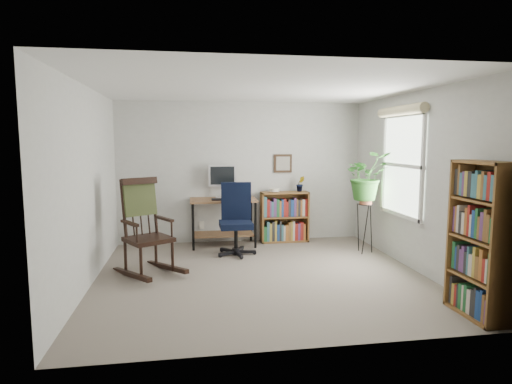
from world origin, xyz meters
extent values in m
cube|color=gray|center=(0.00, 0.00, 0.00)|extent=(4.20, 4.00, 0.00)
cube|color=white|center=(0.00, 0.00, 2.40)|extent=(4.20, 4.00, 0.00)
cube|color=#BCBCB7|center=(0.00, 2.00, 1.20)|extent=(4.20, 0.00, 2.40)
cube|color=#BCBCB7|center=(0.00, -2.00, 1.20)|extent=(4.20, 0.00, 2.40)
cube|color=#BCBCB7|center=(-2.10, 0.00, 1.20)|extent=(0.00, 4.00, 2.40)
cube|color=#BCBCB7|center=(2.10, 0.00, 1.20)|extent=(0.00, 4.00, 2.40)
cube|color=black|center=(-0.35, 1.58, 0.80)|extent=(0.40, 0.15, 0.02)
imported|color=#2D6B25|center=(1.80, 0.89, 1.56)|extent=(1.69, 1.88, 1.46)
imported|color=#2D6B25|center=(1.01, 1.83, 0.92)|extent=(0.13, 0.24, 0.11)
camera|label=1|loc=(-0.91, -5.31, 1.74)|focal=30.00mm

